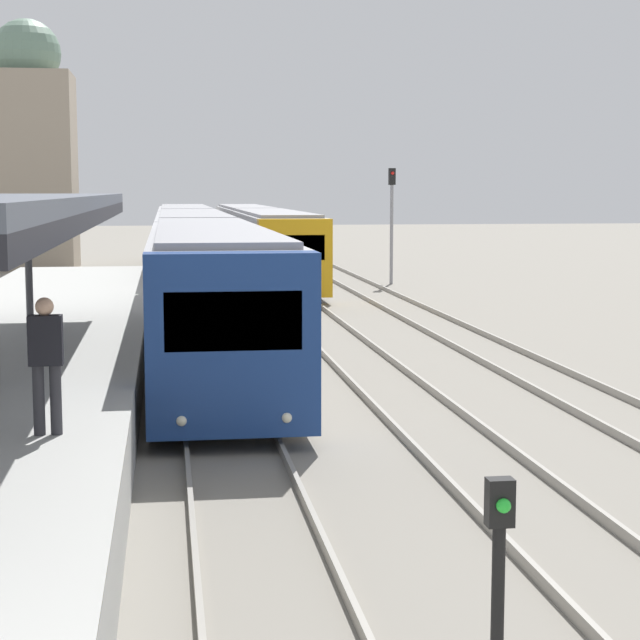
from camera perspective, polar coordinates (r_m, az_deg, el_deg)
name	(u,v)px	position (r m, az deg, el deg)	size (l,w,h in m)	color
person_on_platform	(46,357)	(13.18, -14.41, -1.94)	(0.40, 0.22, 1.66)	#2D2D33
train_near	(193,251)	(39.39, -6.79, 3.67)	(2.65, 47.17, 3.17)	navy
train_far	(258,237)	(52.16, -3.34, 4.46)	(2.58, 30.89, 3.11)	gold
signal_post_near	(499,572)	(8.25, 9.50, -13.14)	(0.20, 0.21, 1.88)	black
signal_mast_far	(392,211)	(45.45, 3.85, 5.81)	(0.28, 0.29, 4.89)	gray
distant_domed_building	(30,152)	(56.21, -15.23, 8.65)	(4.42, 4.42, 12.41)	gray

